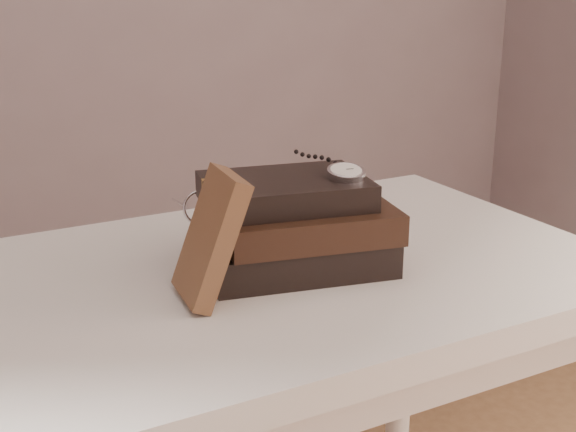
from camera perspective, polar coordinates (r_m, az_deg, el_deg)
table at (r=1.11m, az=-2.35°, el=-8.31°), size 1.00×0.60×0.75m
book_stack at (r=1.07m, az=0.55°, el=-0.75°), size 0.28×0.22×0.13m
journal at (r=0.96m, az=-5.69°, el=-1.55°), size 0.09×0.11×0.16m
pocket_watch at (r=1.06m, az=4.13°, el=3.26°), size 0.06×0.16×0.02m
eyeglasses at (r=1.12m, az=-5.14°, el=0.79°), size 0.13×0.14×0.05m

